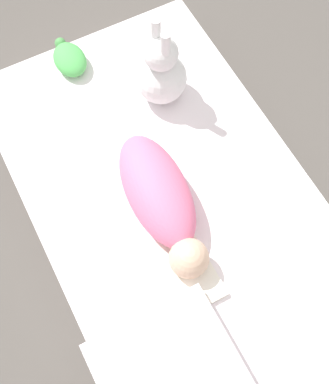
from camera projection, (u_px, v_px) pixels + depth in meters
The scene contains 7 objects.
ground_plane at pixel (171, 218), 1.96m from camera, with size 12.00×12.00×0.00m, color #514C47.
bed_mattress at pixel (172, 208), 1.88m from camera, with size 1.54×0.90×0.19m.
burp_cloth at pixel (184, 272), 1.67m from camera, with size 0.25×0.18×0.02m.
swaddled_baby at pixel (161, 199), 1.71m from camera, with size 0.53×0.23×0.15m.
pillow at pixel (168, 370), 1.52m from camera, with size 0.35×0.39×0.07m.
bunny_plush at pixel (161, 72), 1.86m from camera, with size 0.18×0.18×0.35m.
turtle_plush at pixel (69, 59), 2.00m from camera, with size 0.20×0.12×0.07m.
Camera 1 is at (-0.65, 0.37, 1.82)m, focal length 50.00 mm.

